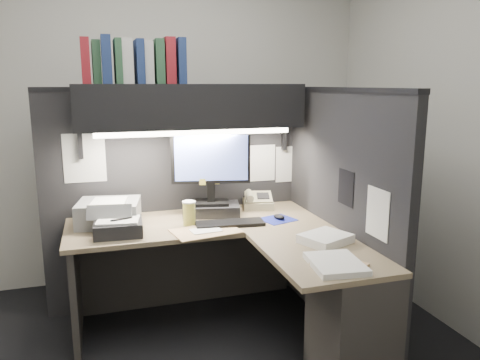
% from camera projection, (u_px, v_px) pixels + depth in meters
% --- Properties ---
extents(wall_back, '(3.50, 0.04, 2.70)m').
position_uv_depth(wall_back, '(159.00, 120.00, 3.91)').
color(wall_back, beige).
rests_on(wall_back, floor).
extents(wall_front, '(3.50, 0.04, 2.70)m').
position_uv_depth(wall_front, '(327.00, 214.00, 1.11)').
color(wall_front, beige).
rests_on(wall_front, floor).
extents(wall_right, '(0.04, 3.00, 2.70)m').
position_uv_depth(wall_right, '(463.00, 131.00, 3.01)').
color(wall_right, beige).
rests_on(wall_right, floor).
extents(partition_back, '(1.90, 0.06, 1.60)m').
position_uv_depth(partition_back, '(176.00, 200.00, 3.50)').
color(partition_back, black).
rests_on(partition_back, floor).
extents(partition_right, '(0.06, 1.50, 1.60)m').
position_uv_depth(partition_right, '(339.00, 216.00, 3.07)').
color(partition_right, black).
rests_on(partition_right, floor).
extents(desk, '(1.70, 1.53, 0.73)m').
position_uv_depth(desk, '(269.00, 288.00, 2.81)').
color(desk, '#7D6D50').
rests_on(desk, floor).
extents(overhead_shelf, '(1.55, 0.34, 0.30)m').
position_uv_depth(overhead_shelf, '(191.00, 106.00, 3.22)').
color(overhead_shelf, black).
rests_on(overhead_shelf, partition_back).
extents(task_light_tube, '(1.32, 0.04, 0.04)m').
position_uv_depth(task_light_tube, '(196.00, 133.00, 3.12)').
color(task_light_tube, white).
rests_on(task_light_tube, overhead_shelf).
extents(monitor, '(0.55, 0.32, 0.60)m').
position_uv_depth(monitor, '(211.00, 182.00, 3.30)').
color(monitor, black).
rests_on(monitor, desk).
extents(keyboard, '(0.47, 0.19, 0.02)m').
position_uv_depth(keyboard, '(230.00, 223.00, 3.10)').
color(keyboard, black).
rests_on(keyboard, desk).
extents(mousepad, '(0.27, 0.25, 0.00)m').
position_uv_depth(mousepad, '(277.00, 219.00, 3.23)').
color(mousepad, navy).
rests_on(mousepad, desk).
extents(mouse, '(0.09, 0.11, 0.03)m').
position_uv_depth(mouse, '(279.00, 217.00, 3.22)').
color(mouse, black).
rests_on(mouse, mousepad).
extents(telephone, '(0.27, 0.28, 0.09)m').
position_uv_depth(telephone, '(258.00, 202.00, 3.54)').
color(telephone, '#B8B28D').
rests_on(telephone, desk).
extents(coffee_cup, '(0.08, 0.08, 0.15)m').
position_uv_depth(coffee_cup, '(189.00, 214.00, 3.09)').
color(coffee_cup, '#D4C455').
rests_on(coffee_cup, desk).
extents(printer, '(0.45, 0.40, 0.16)m').
position_uv_depth(printer, '(109.00, 213.00, 3.12)').
color(printer, gray).
rests_on(printer, desk).
extents(notebook_stack, '(0.30, 0.26, 0.09)m').
position_uv_depth(notebook_stack, '(118.00, 228.00, 2.90)').
color(notebook_stack, black).
rests_on(notebook_stack, desk).
extents(open_folder, '(0.46, 0.34, 0.01)m').
position_uv_depth(open_folder, '(206.00, 231.00, 2.97)').
color(open_folder, tan).
rests_on(open_folder, desk).
extents(paper_stack_a, '(0.34, 0.31, 0.05)m').
position_uv_depth(paper_stack_a, '(325.00, 239.00, 2.76)').
color(paper_stack_a, white).
rests_on(paper_stack_a, desk).
extents(paper_stack_b, '(0.29, 0.34, 0.03)m').
position_uv_depth(paper_stack_b, '(336.00, 264.00, 2.40)').
color(paper_stack_b, white).
rests_on(paper_stack_b, desk).
extents(manila_stack, '(0.30, 0.31, 0.01)m').
position_uv_depth(manila_stack, '(339.00, 264.00, 2.41)').
color(manila_stack, tan).
rests_on(manila_stack, desk).
extents(binder_row, '(0.66, 0.26, 0.30)m').
position_uv_depth(binder_row, '(134.00, 62.00, 3.05)').
color(binder_row, maroon).
rests_on(binder_row, overhead_shelf).
extents(pinned_papers, '(1.76, 1.31, 0.51)m').
position_uv_depth(pinned_papers, '(240.00, 172.00, 3.22)').
color(pinned_papers, white).
rests_on(pinned_papers, partition_back).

